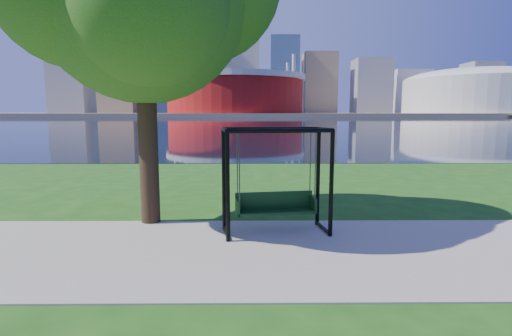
{
  "coord_description": "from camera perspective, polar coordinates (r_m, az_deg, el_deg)",
  "views": [
    {
      "loc": [
        0.11,
        -7.42,
        2.5
      ],
      "look_at": [
        0.18,
        0.0,
        1.46
      ],
      "focal_mm": 28.0,
      "sensor_mm": 36.0,
      "label": 1
    }
  ],
  "objects": [
    {
      "name": "swing",
      "position": [
        8.19,
        2.84,
        -2.18
      ],
      "size": [
        2.26,
        1.24,
        2.2
      ],
      "rotation": [
        0.0,
        0.0,
        0.15
      ],
      "color": "black",
      "rests_on": "ground"
    },
    {
      "name": "river",
      "position": [
        109.45,
        -0.61,
        6.66
      ],
      "size": [
        900.0,
        180.0,
        0.02
      ],
      "primitive_type": "cube",
      "color": "black",
      "rests_on": "ground"
    },
    {
      "name": "ground",
      "position": [
        7.84,
        -1.38,
        -10.67
      ],
      "size": [
        900.0,
        900.0,
        0.0
      ],
      "primitive_type": "plane",
      "color": "#1E5114",
      "rests_on": "ground"
    },
    {
      "name": "skyline",
      "position": [
        328.55,
        -1.34,
        13.79
      ],
      "size": [
        392.0,
        66.0,
        96.5
      ],
      "color": "gray",
      "rests_on": "far_bank"
    },
    {
      "name": "arena",
      "position": [
        277.74,
        28.97,
        9.74
      ],
      "size": [
        84.0,
        84.0,
        26.56
      ],
      "color": "beige",
      "rests_on": "far_bank"
    },
    {
      "name": "path",
      "position": [
        7.36,
        -1.43,
        -11.81
      ],
      "size": [
        120.0,
        4.0,
        0.03
      ],
      "primitive_type": "cube",
      "color": "#9E937F",
      "rests_on": "ground"
    },
    {
      "name": "far_bank",
      "position": [
        313.43,
        -0.57,
        7.69
      ],
      "size": [
        900.0,
        228.0,
        2.0
      ],
      "primitive_type": "cube",
      "color": "#937F60",
      "rests_on": "ground"
    },
    {
      "name": "stadium",
      "position": [
        242.92,
        -2.98,
        10.72
      ],
      "size": [
        83.0,
        83.0,
        32.0
      ],
      "color": "maroon",
      "rests_on": "far_bank"
    }
  ]
}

